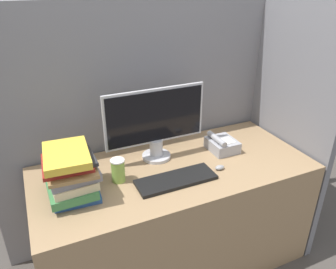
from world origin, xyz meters
name	(u,v)px	position (x,y,z in m)	size (l,w,h in m)	color
cubicle_panel_rear	(149,127)	(0.00, 0.76, 0.81)	(2.03, 0.04, 1.63)	slate
cubicle_panel_right	(286,126)	(0.85, 0.39, 0.81)	(0.04, 0.78, 1.63)	slate
desk	(174,216)	(0.00, 0.36, 0.36)	(1.63, 0.72, 0.72)	#937551
monitor	(156,124)	(-0.05, 0.52, 0.95)	(0.62, 0.17, 0.44)	#B7B7BC
keyboard	(176,180)	(-0.05, 0.23, 0.73)	(0.44, 0.16, 0.02)	black
mouse	(220,168)	(0.23, 0.23, 0.74)	(0.06, 0.04, 0.03)	gray
coffee_cup	(118,170)	(-0.34, 0.37, 0.79)	(0.08, 0.08, 0.13)	#8CB247
book_stack	(71,173)	(-0.58, 0.34, 0.85)	(0.27, 0.31, 0.25)	#264C8C
desk_telephone	(222,144)	(0.36, 0.43, 0.76)	(0.16, 0.19, 0.11)	#99999E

